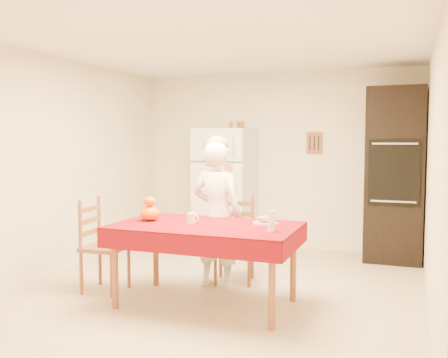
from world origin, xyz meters
The scene contains 17 objects.
floor centered at (0.00, 0.00, 0.00)m, with size 4.50×4.50×0.00m, color #C4AC8E.
room_shell centered at (0.00, 0.00, 1.62)m, with size 4.02×4.52×2.51m.
refrigerator centered at (-0.65, 1.88, 0.85)m, with size 0.75×0.74×1.70m.
oven_cabinet centered at (1.63, 1.93, 1.10)m, with size 0.70×0.62×2.20m.
dining_table centered at (0.05, -0.50, 0.69)m, with size 1.70×1.00×0.76m.
chair_far centered at (0.04, 0.37, 0.51)m, with size 0.49×0.48×0.95m.
chair_left centered at (-1.14, -0.47, 0.51)m, with size 0.43×0.45×0.95m.
seated_woman centered at (-0.06, 0.06, 0.77)m, with size 0.56×0.37×1.53m, color white.
coffee_mug centered at (-0.10, -0.50, 0.81)m, with size 0.08×0.08×0.10m, color white.
pumpkin_lower centered at (-0.55, -0.48, 0.83)m, with size 0.19×0.19×0.14m, color #D75905.
pumpkin_upper centered at (-0.55, -0.48, 0.95)m, with size 0.12×0.12×0.09m, color #E86205.
wine_glass centered at (0.70, -0.60, 0.85)m, with size 0.07×0.07×0.18m, color white.
bread_plate centered at (0.56, -0.29, 0.77)m, with size 0.24×0.24×0.02m, color white.
bread_loaf centered at (0.56, -0.29, 0.81)m, with size 0.18×0.10×0.06m, color #9D764D.
spice_jar_left centered at (-0.58, 1.93, 1.75)m, with size 0.05×0.05×0.10m, color brown.
spice_jar_mid centered at (-0.46, 1.93, 1.75)m, with size 0.05×0.05×0.10m, color brown.
spice_jar_right centered at (-0.40, 1.93, 1.75)m, with size 0.05×0.05×0.10m, color brown.
Camera 1 is at (1.81, -4.73, 1.55)m, focal length 40.00 mm.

